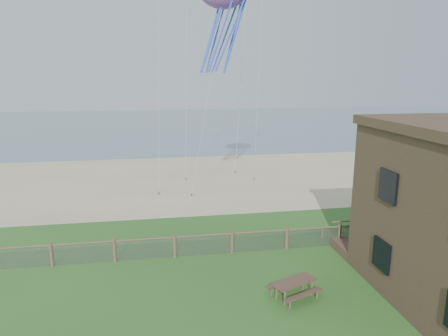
{
  "coord_description": "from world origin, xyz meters",
  "views": [
    {
      "loc": [
        -3.66,
        -13.2,
        9.13
      ],
      "look_at": [
        -0.1,
        8.0,
        4.17
      ],
      "focal_mm": 32.0,
      "sensor_mm": 36.0,
      "label": 1
    }
  ],
  "objects": [
    {
      "name": "ground",
      "position": [
        0.0,
        0.0,
        0.0
      ],
      "size": [
        160.0,
        160.0,
        0.0
      ],
      "primitive_type": "plane",
      "color": "#2A5B1F",
      "rests_on": "ground"
    },
    {
      "name": "sand_beach",
      "position": [
        0.0,
        22.0,
        0.0
      ],
      "size": [
        72.0,
        20.0,
        0.02
      ],
      "primitive_type": "cube",
      "color": "tan",
      "rests_on": "ground"
    },
    {
      "name": "ocean",
      "position": [
        0.0,
        66.0,
        0.0
      ],
      "size": [
        160.0,
        68.0,
        0.02
      ],
      "primitive_type": "cube",
      "color": "slate",
      "rests_on": "ground"
    },
    {
      "name": "chainlink_fence",
      "position": [
        0.0,
        6.0,
        0.55
      ],
      "size": [
        36.2,
        0.2,
        1.25
      ],
      "primitive_type": null,
      "color": "brown",
      "rests_on": "ground"
    },
    {
      "name": "picnic_table",
      "position": [
        1.77,
        1.33,
        0.4
      ],
      "size": [
        2.33,
        2.07,
        0.81
      ],
      "primitive_type": null,
      "rotation": [
        0.0,
        0.0,
        0.39
      ],
      "color": "brown",
      "rests_on": "ground"
    },
    {
      "name": "octopus_kite",
      "position": [
        0.78,
        13.58,
        12.75
      ],
      "size": [
        3.94,
        3.25,
        7.01
      ],
      "primitive_type": null,
      "rotation": [
        0.0,
        0.0,
        -0.28
      ],
      "color": "#DB224D"
    }
  ]
}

